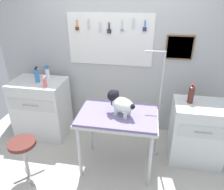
{
  "coord_description": "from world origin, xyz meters",
  "views": [
    {
      "loc": [
        0.43,
        -1.87,
        2.17
      ],
      "look_at": [
        0.04,
        0.3,
        1.07
      ],
      "focal_mm": 33.92,
      "sensor_mm": 36.0,
      "label": 1
    }
  ],
  "objects_px": {
    "cabinet_right": "(196,132)",
    "conditioner_bottle": "(45,82)",
    "grooming_arm": "(158,111)",
    "stool": "(23,149)",
    "dog": "(120,103)",
    "grooming_table": "(118,120)",
    "counter_left": "(42,108)",
    "soda_bottle": "(191,94)"
  },
  "relations": [
    {
      "from": "dog",
      "to": "conditioner_bottle",
      "type": "relative_size",
      "value": 2.33
    },
    {
      "from": "cabinet_right",
      "to": "soda_bottle",
      "type": "distance_m",
      "value": 0.57
    },
    {
      "from": "grooming_arm",
      "to": "conditioner_bottle",
      "type": "relative_size",
      "value": 9.17
    },
    {
      "from": "stool",
      "to": "conditioner_bottle",
      "type": "xyz_separation_m",
      "value": [
        -0.02,
        0.78,
        0.54
      ]
    },
    {
      "from": "dog",
      "to": "cabinet_right",
      "type": "xyz_separation_m",
      "value": [
        1.02,
        0.34,
        -0.55
      ]
    },
    {
      "from": "counter_left",
      "to": "soda_bottle",
      "type": "height_order",
      "value": "soda_bottle"
    },
    {
      "from": "grooming_table",
      "to": "stool",
      "type": "distance_m",
      "value": 1.19
    },
    {
      "from": "grooming_arm",
      "to": "soda_bottle",
      "type": "distance_m",
      "value": 0.47
    },
    {
      "from": "soda_bottle",
      "to": "conditioner_bottle",
      "type": "bearing_deg",
      "value": -179.95
    },
    {
      "from": "grooming_table",
      "to": "conditioner_bottle",
      "type": "bearing_deg",
      "value": 161.25
    },
    {
      "from": "grooming_arm",
      "to": "dog",
      "type": "bearing_deg",
      "value": -144.08
    },
    {
      "from": "counter_left",
      "to": "stool",
      "type": "bearing_deg",
      "value": -76.21
    },
    {
      "from": "grooming_arm",
      "to": "counter_left",
      "type": "bearing_deg",
      "value": 173.86
    },
    {
      "from": "soda_bottle",
      "to": "stool",
      "type": "bearing_deg",
      "value": -158.39
    },
    {
      "from": "dog",
      "to": "soda_bottle",
      "type": "xyz_separation_m",
      "value": [
        0.86,
        0.38,
        0.0
      ]
    },
    {
      "from": "conditioner_bottle",
      "to": "counter_left",
      "type": "bearing_deg",
      "value": 142.16
    },
    {
      "from": "dog",
      "to": "stool",
      "type": "relative_size",
      "value": 0.69
    },
    {
      "from": "stool",
      "to": "grooming_table",
      "type": "bearing_deg",
      "value": 20.44
    },
    {
      "from": "grooming_arm",
      "to": "stool",
      "type": "relative_size",
      "value": 2.72
    },
    {
      "from": "cabinet_right",
      "to": "dog",
      "type": "bearing_deg",
      "value": -161.32
    },
    {
      "from": "stool",
      "to": "dog",
      "type": "bearing_deg",
      "value": 20.07
    },
    {
      "from": "cabinet_right",
      "to": "conditioner_bottle",
      "type": "height_order",
      "value": "conditioner_bottle"
    },
    {
      "from": "grooming_arm",
      "to": "conditioner_bottle",
      "type": "bearing_deg",
      "value": 178.92
    },
    {
      "from": "grooming_arm",
      "to": "stool",
      "type": "bearing_deg",
      "value": -154.68
    },
    {
      "from": "cabinet_right",
      "to": "conditioner_bottle",
      "type": "relative_size",
      "value": 5.17
    },
    {
      "from": "grooming_table",
      "to": "cabinet_right",
      "type": "bearing_deg",
      "value": 18.32
    },
    {
      "from": "cabinet_right",
      "to": "conditioner_bottle",
      "type": "xyz_separation_m",
      "value": [
        -2.14,
        0.03,
        0.57
      ]
    },
    {
      "from": "dog",
      "to": "stool",
      "type": "height_order",
      "value": "dog"
    },
    {
      "from": "dog",
      "to": "soda_bottle",
      "type": "relative_size",
      "value": 1.51
    },
    {
      "from": "grooming_table",
      "to": "cabinet_right",
      "type": "height_order",
      "value": "cabinet_right"
    },
    {
      "from": "grooming_table",
      "to": "soda_bottle",
      "type": "distance_m",
      "value": 0.99
    },
    {
      "from": "grooming_arm",
      "to": "grooming_table",
      "type": "bearing_deg",
      "value": -145.32
    },
    {
      "from": "grooming_arm",
      "to": "cabinet_right",
      "type": "xyz_separation_m",
      "value": [
        0.54,
        -0.0,
        -0.28
      ]
    },
    {
      "from": "grooming_table",
      "to": "counter_left",
      "type": "relative_size",
      "value": 1.05
    },
    {
      "from": "grooming_arm",
      "to": "cabinet_right",
      "type": "height_order",
      "value": "grooming_arm"
    },
    {
      "from": "counter_left",
      "to": "conditioner_bottle",
      "type": "bearing_deg",
      "value": -37.84
    },
    {
      "from": "grooming_table",
      "to": "cabinet_right",
      "type": "xyz_separation_m",
      "value": [
        1.04,
        0.34,
        -0.31
      ]
    },
    {
      "from": "grooming_arm",
      "to": "soda_bottle",
      "type": "bearing_deg",
      "value": 4.68
    },
    {
      "from": "grooming_table",
      "to": "stool",
      "type": "xyz_separation_m",
      "value": [
        -1.09,
        -0.4,
        -0.28
      ]
    },
    {
      "from": "cabinet_right",
      "to": "conditioner_bottle",
      "type": "distance_m",
      "value": 2.22
    },
    {
      "from": "dog",
      "to": "cabinet_right",
      "type": "distance_m",
      "value": 1.2
    },
    {
      "from": "grooming_table",
      "to": "cabinet_right",
      "type": "relative_size",
      "value": 1.13
    }
  ]
}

